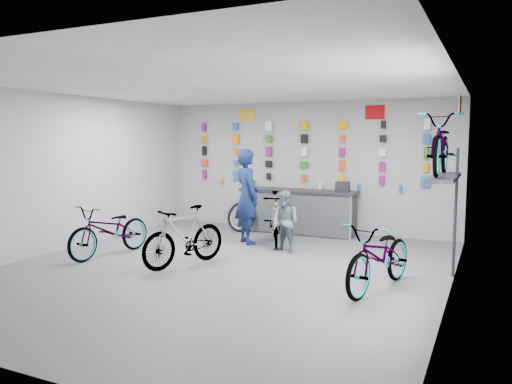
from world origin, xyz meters
The scene contains 21 objects.
floor centered at (0.00, 0.00, 0.00)m, with size 8.00×8.00×0.00m, color #535358.
ceiling centered at (0.00, 0.00, 3.00)m, with size 8.00×8.00×0.00m, color white.
wall_back centered at (0.00, 4.00, 1.50)m, with size 7.00×7.00×0.00m, color #B0B0B3.
wall_front centered at (0.00, -4.00, 1.50)m, with size 7.00×7.00×0.00m, color #B0B0B3.
wall_left centered at (-3.50, 0.00, 1.50)m, with size 8.00×8.00×0.00m, color #B0B0B3.
wall_right centered at (3.50, 0.00, 1.50)m, with size 8.00×8.00×0.00m, color #B0B0B3.
counter centered at (0.00, 3.54, 0.49)m, with size 2.70×0.66×1.00m.
merch_wall centered at (0.05, 3.93, 1.82)m, with size 5.57×0.08×1.57m.
wall_bracket centered at (3.33, 1.20, 1.46)m, with size 0.39×1.90×2.00m.
sign_left centered at (-1.50, 3.98, 2.72)m, with size 0.42×0.02×0.30m, color gold.
sign_right centered at (1.60, 3.98, 2.72)m, with size 0.42×0.02×0.30m, color red.
sign_side centered at (3.48, 1.20, 2.65)m, with size 0.02×0.40×0.30m, color gold.
bike_left centered at (-2.32, -0.02, 0.48)m, with size 0.64×1.82×0.96m, color gray.
bike_center centered at (-0.68, -0.06, 0.51)m, with size 0.48×1.69×1.01m, color gray.
bike_right centered at (2.59, -0.03, 0.50)m, with size 0.66×1.89×0.99m, color gray.
bike_service centered at (-0.01, 2.26, 0.53)m, with size 0.50×1.77×1.06m, color gray.
bike_wall centered at (3.25, 1.20, 2.05)m, with size 0.63×1.80×0.95m, color gray.
clerk centered at (-0.55, 2.05, 0.97)m, with size 0.71×0.47×1.95m, color #111F4B.
customer centered at (0.48, 1.61, 0.59)m, with size 0.57×0.44×1.17m, color slate.
spare_wheel centered at (-1.25, 3.17, 0.35)m, with size 0.74×0.32×0.72m.
register centered at (1.04, 3.55, 1.11)m, with size 0.28×0.30×0.22m, color black.
Camera 1 is at (3.97, -7.02, 2.13)m, focal length 35.00 mm.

